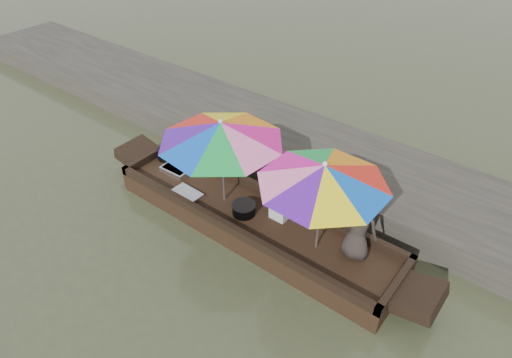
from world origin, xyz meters
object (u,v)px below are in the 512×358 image
Objects in this scene: cooking_pot at (167,154)px; umbrella_stern at (320,207)px; supply_bag at (280,211)px; tray_scallop at (186,195)px; umbrella_bow at (223,162)px; boat_hull at (252,222)px; tray_crayfish at (177,169)px; vendor at (359,226)px; charcoal_grill at (244,209)px.

cooking_pot is 3.61m from umbrella_stern.
umbrella_stern is at bearing -13.87° from supply_bag.
umbrella_bow is (0.59, 0.34, 0.74)m from tray_scallop.
umbrella_bow reaches higher than tray_scallop.
cooking_pot is at bearing 173.34° from boat_hull.
umbrella_bow reaches higher than tray_crayfish.
tray_crayfish is 1.44m from umbrella_bow.
tray_scallop is at bearing 6.44° from vendor.
charcoal_grill is at bearing -5.08° from tray_crayfish.
umbrella_bow is at bearing 30.23° from tray_scallop.
cooking_pot is 1.85m from umbrella_bow.
charcoal_grill is at bearing 4.65° from vendor.
vendor reaches higher than boat_hull.
boat_hull is at bearing 2.58° from vendor.
umbrella_bow is (1.23, -0.07, 0.73)m from tray_crayfish.
umbrella_stern is (3.06, -0.07, 0.73)m from tray_crayfish.
boat_hull is at bearing 16.08° from tray_scallop.
umbrella_stern is at bearing 17.18° from vendor.
boat_hull is 4.54× the size of vendor.
supply_bag is (1.60, 0.55, 0.10)m from tray_scallop.
supply_bag is 0.25× the size of vendor.
cooking_pot is 0.67× the size of tray_scallop.
vendor is (1.35, 0.00, 0.43)m from supply_bag.
charcoal_grill is 0.20× the size of umbrella_stern.
supply_bag is 1.06m from umbrella_stern.
umbrella_stern is (-0.53, -0.21, 0.21)m from vendor.
umbrella_bow reaches higher than charcoal_grill.
cooking_pot is 1.28× the size of supply_bag.
supply_bag is at bearing 11.40° from umbrella_bow.
boat_hull is 0.30m from charcoal_grill.
cooking_pot is 0.67× the size of tray_crayfish.
umbrella_bow is at bearing 180.00° from umbrella_stern.
supply_bag is 0.15× the size of umbrella_stern.
umbrella_stern is (1.23, 0.00, 0.95)m from boat_hull.
supply_bag reaches higher than cooking_pot.
tray_crayfish is (-1.84, 0.07, 0.22)m from boat_hull.
umbrella_bow is at bearing 0.88° from vendor.
cooking_pot is 0.95× the size of charcoal_grill.
cooking_pot is (-2.31, 0.27, 0.27)m from boat_hull.
charcoal_grill is 1.51m from umbrella_stern.
tray_scallop is 1.01m from umbrella_bow.
tray_scallop is (0.64, -0.41, -0.01)m from tray_crayfish.
umbrella_stern reaches higher than supply_bag.
tray_scallop is 0.29× the size of umbrella_stern.
charcoal_grill is at bearing -151.10° from supply_bag.
umbrella_stern is at bearing 3.50° from charcoal_grill.
charcoal_grill is at bearing -176.50° from umbrella_stern.
umbrella_bow is at bearing 180.00° from boat_hull.
tray_crayfish is 0.27× the size of umbrella_bow.
umbrella_bow is (-0.49, 0.08, 0.69)m from charcoal_grill.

